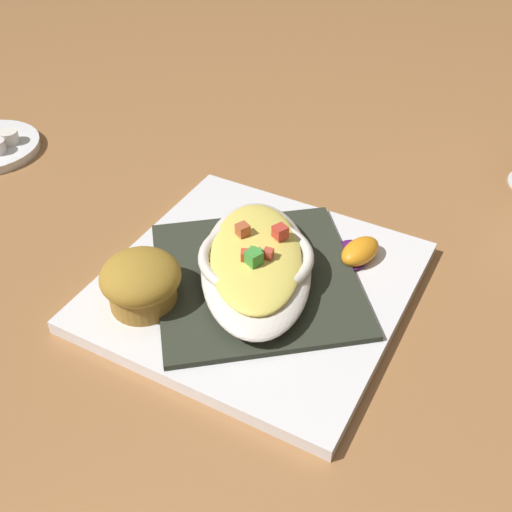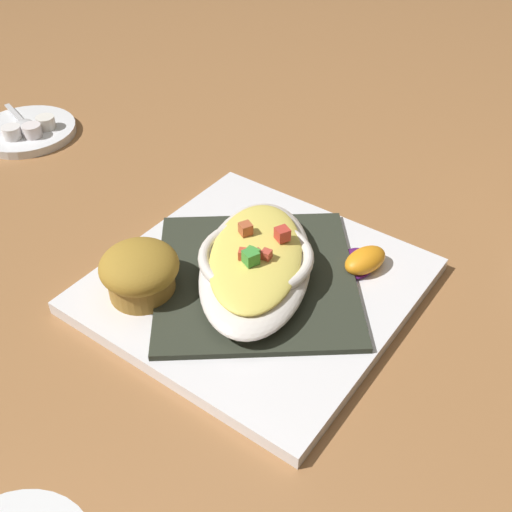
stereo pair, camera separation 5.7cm
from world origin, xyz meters
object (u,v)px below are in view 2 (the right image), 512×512
object	(u,v)px
square_plate	(256,285)
creamer_cup_0	(12,132)
muffin	(140,271)
creamer_cup_1	(32,131)
orange_garnish	(363,261)
creamer_saucer	(27,131)
creamer_cup_2	(46,122)
gratin_dish	(256,261)
spoon	(23,123)

from	to	relation	value
square_plate	creamer_cup_0	world-z (taller)	creamer_cup_0
muffin	creamer_cup_1	distance (m)	0.35
orange_garnish	creamer_cup_0	world-z (taller)	orange_garnish
muffin	orange_garnish	size ratio (longest dim) A/B	1.28
creamer_saucer	creamer_cup_2	world-z (taller)	creamer_cup_2
creamer_cup_0	creamer_cup_2	distance (m)	0.05
orange_garnish	creamer_saucer	xyz separation A→B (m)	(-0.03, 0.50, -0.02)
muffin	orange_garnish	bearing A→B (deg)	-41.90
square_plate	gratin_dish	size ratio (longest dim) A/B	1.26
creamer_cup_0	creamer_cup_1	size ratio (longest dim) A/B	1.00
creamer_cup_1	creamer_cup_2	world-z (taller)	same
orange_garnish	creamer_cup_1	distance (m)	0.47
creamer_cup_2	gratin_dish	bearing A→B (deg)	-98.92
muffin	creamer_cup_0	bearing A→B (deg)	74.10
creamer_saucer	creamer_cup_2	size ratio (longest dim) A/B	5.34
gratin_dish	creamer_cup_2	world-z (taller)	gratin_dish
creamer_cup_1	creamer_cup_2	xyz separation A→B (m)	(0.02, 0.00, 0.00)
square_plate	creamer_cup_0	distance (m)	0.42
creamer_cup_0	square_plate	bearing A→B (deg)	-92.72
orange_garnish	creamer_saucer	bearing A→B (deg)	93.65
gratin_dish	creamer_cup_1	bearing A→B (deg)	84.47
square_plate	orange_garnish	world-z (taller)	orange_garnish
square_plate	muffin	xyz separation A→B (m)	(-0.08, 0.07, 0.03)
orange_garnish	creamer_cup_0	distance (m)	0.49
gratin_dish	creamer_cup_2	size ratio (longest dim) A/B	9.01
spoon	creamer_cup_0	distance (m)	0.03
creamer_cup_1	square_plate	bearing A→B (deg)	-95.52
creamer_cup_2	creamer_cup_1	bearing A→B (deg)	-169.74
muffin	creamer_cup_1	bearing A→B (deg)	70.37
orange_garnish	creamer_cup_1	bearing A→B (deg)	94.81
orange_garnish	muffin	bearing A→B (deg)	138.10
gratin_dish	creamer_cup_2	xyz separation A→B (m)	(0.06, 0.40, -0.02)
muffin	creamer_cup_1	size ratio (longest dim) A/B	3.01
gratin_dish	creamer_cup_0	world-z (taller)	gratin_dish
spoon	creamer_cup_1	size ratio (longest dim) A/B	3.63
creamer_saucer	muffin	bearing A→B (deg)	-109.31
creamer_cup_1	orange_garnish	bearing A→B (deg)	-85.19
muffin	creamer_cup_0	xyz separation A→B (m)	(0.10, 0.34, -0.02)
creamer_saucer	square_plate	bearing A→B (deg)	-96.19
creamer_cup_2	creamer_cup_0	bearing A→B (deg)	164.48
creamer_saucer	spoon	bearing A→B (deg)	74.48
orange_garnish	gratin_dish	bearing A→B (deg)	138.55
square_plate	creamer_cup_1	xyz separation A→B (m)	(0.04, 0.40, 0.01)
square_plate	creamer_cup_2	world-z (taller)	creamer_cup_2
orange_garnish	creamer_cup_2	xyz separation A→B (m)	(-0.01, 0.47, -0.00)
square_plate	spoon	world-z (taller)	spoon
square_plate	creamer_cup_2	size ratio (longest dim) A/B	11.32
gratin_dish	creamer_saucer	distance (m)	0.43
spoon	creamer_cup_1	distance (m)	0.03
gratin_dish	creamer_cup_1	distance (m)	0.40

